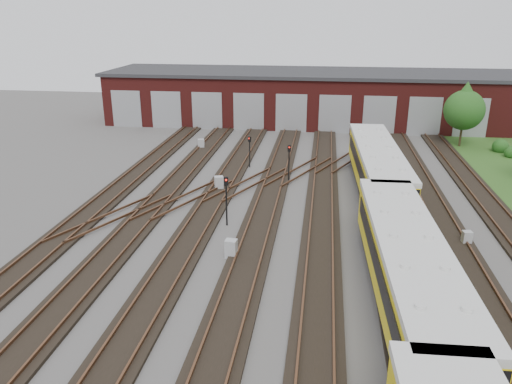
# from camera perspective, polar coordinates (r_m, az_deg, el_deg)

# --- Properties ---
(ground) EXTENTS (120.00, 120.00, 0.00)m
(ground) POSITION_cam_1_polar(r_m,az_deg,el_deg) (27.17, 2.95, -9.44)
(ground) COLOR #43403E
(ground) RESTS_ON ground
(track_network) EXTENTS (30.40, 70.00, 0.33)m
(track_network) POSITION_cam_1_polar(r_m,az_deg,el_deg) (27.64, 2.71, -8.63)
(track_network) COLOR black
(track_network) RESTS_ON ground
(maintenance_shed) EXTENTS (51.00, 12.50, 6.35)m
(maintenance_shed) POSITION_cam_1_polar(r_m,az_deg,el_deg) (64.41, 6.25, 10.78)
(maintenance_shed) COLOR #551715
(maintenance_shed) RESTS_ON ground
(metro_train) EXTENTS (3.60, 48.66, 3.42)m
(metro_train) POSITION_cam_1_polar(r_m,az_deg,el_deg) (24.27, 16.90, -8.57)
(metro_train) COLOR black
(metro_train) RESTS_ON ground
(signal_mast_0) EXTENTS (0.31, 0.30, 3.35)m
(signal_mast_0) POSITION_cam_1_polar(r_m,az_deg,el_deg) (32.31, -3.42, -0.31)
(signal_mast_0) COLOR black
(signal_mast_0) RESTS_ON ground
(signal_mast_1) EXTENTS (0.28, 0.26, 3.14)m
(signal_mast_1) POSITION_cam_1_polar(r_m,az_deg,el_deg) (40.85, 3.79, 3.83)
(signal_mast_1) COLOR black
(signal_mast_1) RESTS_ON ground
(signal_mast_2) EXTENTS (0.27, 0.26, 2.84)m
(signal_mast_2) POSITION_cam_1_polar(r_m,az_deg,el_deg) (44.84, -0.73, 5.09)
(signal_mast_2) COLOR black
(signal_mast_2) RESTS_ON ground
(signal_mast_3) EXTENTS (0.29, 0.28, 3.15)m
(signal_mast_3) POSITION_cam_1_polar(r_m,az_deg,el_deg) (44.39, 11.63, 4.79)
(signal_mast_3) COLOR black
(signal_mast_3) RESTS_ON ground
(relay_cabinet_0) EXTENTS (0.82, 0.75, 1.12)m
(relay_cabinet_0) POSITION_cam_1_polar(r_m,az_deg,el_deg) (39.44, -4.25, 1.00)
(relay_cabinet_0) COLOR #A4A6A9
(relay_cabinet_0) RESTS_ON ground
(relay_cabinet_1) EXTENTS (0.76, 0.70, 1.02)m
(relay_cabinet_1) POSITION_cam_1_polar(r_m,az_deg,el_deg) (51.75, -6.30, 5.49)
(relay_cabinet_1) COLOR #A4A6A9
(relay_cabinet_1) RESTS_ON ground
(relay_cabinet_2) EXTENTS (0.70, 0.60, 1.09)m
(relay_cabinet_2) POSITION_cam_1_polar(r_m,az_deg,el_deg) (28.74, -2.86, -6.48)
(relay_cabinet_2) COLOR #A4A6A9
(relay_cabinet_2) RESTS_ON ground
(relay_cabinet_3) EXTENTS (0.56, 0.48, 0.86)m
(relay_cabinet_3) POSITION_cam_1_polar(r_m,az_deg,el_deg) (36.71, 17.14, -1.55)
(relay_cabinet_3) COLOR #A4A6A9
(relay_cabinet_3) RESTS_ON ground
(relay_cabinet_4) EXTENTS (0.60, 0.52, 0.89)m
(relay_cabinet_4) POSITION_cam_1_polar(r_m,az_deg,el_deg) (32.77, 22.94, -4.88)
(relay_cabinet_4) COLOR #A4A6A9
(relay_cabinet_4) RESTS_ON ground
(tree_0) EXTENTS (4.06, 4.06, 6.73)m
(tree_0) POSITION_cam_1_polar(r_m,az_deg,el_deg) (55.77, 22.77, 9.13)
(tree_0) COLOR #312716
(tree_0) RESTS_ON ground
(bush_1) EXTENTS (1.57, 1.57, 1.57)m
(bush_1) POSITION_cam_1_polar(r_m,az_deg,el_deg) (55.84, 26.17, 4.91)
(bush_1) COLOR #1B4313
(bush_1) RESTS_ON ground
(bush_2) EXTENTS (1.35, 1.35, 1.35)m
(bush_2) POSITION_cam_1_polar(r_m,az_deg,el_deg) (54.20, 27.23, 4.22)
(bush_2) COLOR #1B4313
(bush_2) RESTS_ON ground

